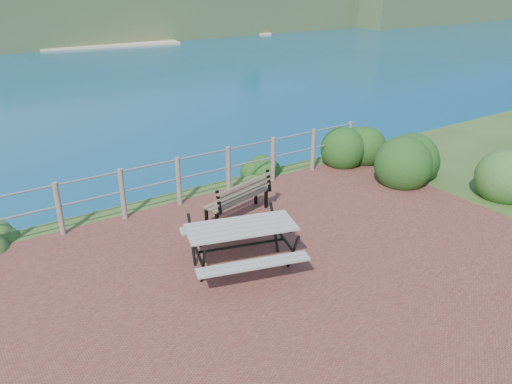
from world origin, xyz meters
TOP-DOWN VIEW (x-y plane):
  - ground at (0.00, 0.00)m, footprint 10.00×7.00m
  - safety_railing at (0.00, 3.35)m, footprint 9.40×0.10m
  - picnic_table at (-0.21, 0.69)m, footprint 1.81×1.42m
  - park_bench at (0.66, 2.20)m, footprint 1.50×0.72m
  - shrub_right_front at (4.96, 1.97)m, footprint 1.37×1.37m
  - shrub_right_edge at (4.64, 3.41)m, footprint 1.20×1.20m
  - shrub_lip_east at (2.53, 4.11)m, footprint 0.73×0.73m

SIDE VIEW (x-z plane):
  - ground at x=0.00m, z-range -0.06..0.06m
  - shrub_right_front at x=4.96m, z-range -0.97..0.97m
  - shrub_right_edge at x=4.64m, z-range -0.85..0.85m
  - shrub_lip_east at x=2.53m, z-range -0.23..0.23m
  - picnic_table at x=-0.21m, z-range 0.10..0.81m
  - park_bench at x=0.66m, z-range 0.13..0.96m
  - safety_railing at x=0.00m, z-range 0.07..1.07m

